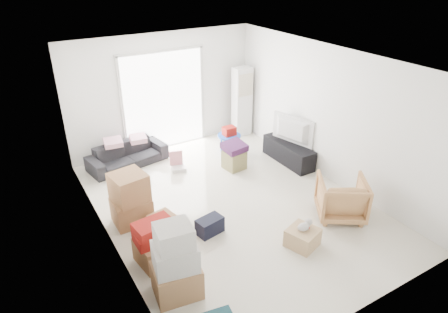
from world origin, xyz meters
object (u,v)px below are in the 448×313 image
ac_tower (242,102)px  armchair (342,196)px  television (289,140)px  ottoman (234,160)px  kids_table (229,134)px  sofa (127,151)px  wood_crate (302,237)px  tv_console (288,153)px

ac_tower → armchair: ac_tower is taller
television → armchair: (-0.53, -2.10, -0.12)m
ottoman → kids_table: (0.30, 0.69, 0.27)m
armchair → kids_table: size_ratio=1.24×
sofa → kids_table: size_ratio=2.60×
television → sofa: (-3.15, 1.70, -0.19)m
ac_tower → television: (0.05, -1.85, -0.35)m
sofa → ottoman: size_ratio=4.22×
television → wood_crate: bearing=131.0°
sofa → ottoman: sofa is taller
wood_crate → television: bearing=55.5°
ac_tower → kids_table: (-0.86, -0.80, -0.40)m
television → ottoman: bearing=58.6°
tv_console → sofa: bearing=151.6°
wood_crate → sofa: bearing=110.1°
ac_tower → sofa: size_ratio=1.01×
ac_tower → sofa: 3.15m
armchair → wood_crate: armchair is taller
tv_console → television: size_ratio=1.30×
ac_tower → armchair: size_ratio=2.13×
television → kids_table: 1.40m
television → ac_tower: bearing=-12.9°
tv_console → television: television is taller
tv_console → wood_crate: tv_console is taller
armchair → ottoman: size_ratio=2.01×
ac_tower → wood_crate: bearing=-110.6°
armchair → kids_table: (-0.38, 3.16, 0.07)m
wood_crate → kids_table: bearing=77.9°
tv_console → television: (0.00, 0.00, 0.30)m
television → armchair: armchair is taller
armchair → wood_crate: size_ratio=1.83×
ac_tower → armchair: 4.01m
sofa → kids_table: sofa is taller
ottoman → sofa: bearing=145.4°
ac_tower → ottoman: size_ratio=4.28×
ac_tower → ottoman: bearing=-127.8°
sofa → wood_crate: size_ratio=3.85×
ac_tower → tv_console: 1.96m
armchair → television: bearing=-70.4°
tv_console → ottoman: (-1.21, 0.37, -0.02)m
sofa → wood_crate: (1.50, -4.10, -0.19)m
tv_console → sofa: 3.58m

